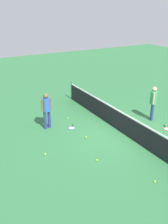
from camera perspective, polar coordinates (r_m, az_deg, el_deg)
ground_plane at (r=11.59m, az=8.44°, el=-4.52°), size 40.00×40.00×0.00m
court_net at (r=11.37m, az=8.58°, el=-2.28°), size 10.09×0.09×1.07m
player_near_side at (r=11.56m, az=-8.44°, el=0.92°), size 0.40×0.53×1.70m
player_far_side at (r=12.78m, az=15.31°, el=2.53°), size 0.48×0.48×1.70m
tennis_racket_near_player at (r=11.84m, az=-2.76°, el=-3.57°), size 0.58×0.48×0.03m
tennis_racket_far_player at (r=12.35m, az=18.08°, el=-3.59°), size 0.60×0.42×0.03m
tennis_ball_near_player at (r=9.96m, az=-8.69°, el=-9.31°), size 0.07×0.07×0.07m
tennis_ball_by_net at (r=9.52m, az=2.94°, el=-10.74°), size 0.07×0.07×0.07m
tennis_ball_midcourt at (r=10.99m, az=0.48°, el=-5.68°), size 0.07×0.07×0.07m
tennis_ball_baseline at (r=12.77m, az=-3.62°, el=-1.40°), size 0.07×0.07×0.07m
tennis_ball_stray_left at (r=8.82m, az=15.67°, el=-14.84°), size 0.07×0.07×0.07m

